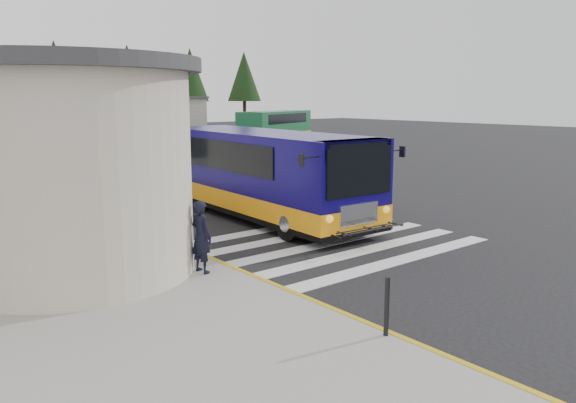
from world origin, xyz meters
TOP-DOWN VIEW (x-y plane):
  - ground at (0.00, 0.00)m, footprint 140.00×140.00m
  - curb_strip at (-4.05, 4.00)m, footprint 0.12×34.00m
  - crosswalk at (-0.50, -0.80)m, footprint 8.00×5.35m
  - depot_building at (6.00, 42.00)m, footprint 26.40×8.40m
  - tree_line at (6.29, 50.00)m, footprint 58.40×4.40m
  - transit_bus at (0.27, 3.27)m, footprint 3.83×10.61m
  - pedestrian_a at (-4.81, -1.27)m, footprint 0.49×0.66m
  - pedestrian_b at (-5.29, -0.47)m, footprint 0.62×0.79m
  - bollard at (-4.20, -6.27)m, footprint 0.08×0.08m
  - far_bus_a at (8.49, 33.31)m, footprint 8.25×4.18m
  - far_bus_b at (20.64, 28.69)m, footprint 9.86×6.34m

SIDE VIEW (x-z plane):
  - ground at x=0.00m, z-range 0.00..0.00m
  - crosswalk at x=-0.50m, z-range 0.00..0.01m
  - curb_strip at x=-4.05m, z-range 0.00..0.16m
  - bollard at x=-4.20m, z-range 0.15..1.18m
  - pedestrian_b at x=-5.29m, z-range 0.15..1.77m
  - pedestrian_a at x=-4.81m, z-range 0.15..1.83m
  - far_bus_a at x=8.49m, z-range 0.31..2.36m
  - transit_bus at x=0.27m, z-range -0.06..2.89m
  - far_bus_b at x=20.64m, z-range 0.37..2.85m
  - depot_building at x=6.00m, z-range 0.01..4.21m
  - tree_line at x=6.29m, z-range 1.77..11.77m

